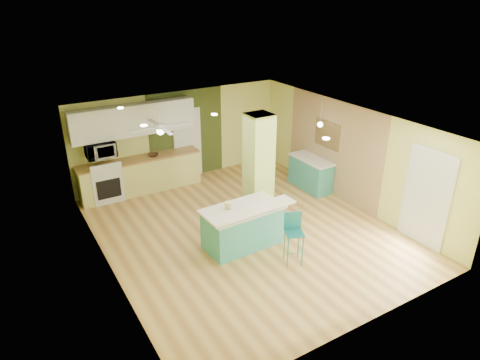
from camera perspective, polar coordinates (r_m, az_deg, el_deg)
name	(u,v)px	position (r m, az deg, el deg)	size (l,w,h in m)	color
floor	(245,231)	(9.73, 0.74, -6.78)	(6.00, 7.00, 0.01)	#A7753A
ceiling	(246,124)	(8.71, 0.83, 7.52)	(6.00, 7.00, 0.01)	white
wall_back	(180,136)	(12.07, -8.02, 5.85)	(6.00, 0.01, 2.50)	#DADD76
wall_front	(368,263)	(6.80, 16.72, -10.49)	(6.00, 0.01, 2.50)	#DADD76
wall_left	(105,215)	(8.15, -17.59, -4.49)	(0.01, 7.00, 2.50)	#DADD76
wall_right	(349,155)	(10.91, 14.37, 3.31)	(0.01, 7.00, 2.50)	#DADD76
wood_panel	(332,148)	(11.30, 12.19, 4.25)	(0.02, 3.40, 2.50)	#947554
olive_accent	(187,135)	(12.13, -7.12, 6.00)	(2.20, 0.02, 2.50)	#3B481C
interior_door	(188,144)	(12.19, -7.00, 4.84)	(0.82, 0.05, 2.00)	white
french_door	(426,198)	(9.63, 23.60, -2.21)	(0.04, 1.08, 2.10)	white
column	(258,167)	(9.86, 2.48, 1.80)	(0.55, 0.55, 2.50)	#B9D261
kitchen_run	(141,175)	(11.67, -13.05, 0.68)	(3.25, 0.63, 0.94)	#D6D170
stove	(105,183)	(11.45, -17.51, -0.38)	(0.76, 0.66, 1.08)	silver
upper_cabinets	(134,120)	(11.28, -13.95, 7.79)	(3.20, 0.34, 0.80)	white
microwave	(101,150)	(11.13, -18.09, 3.81)	(0.70, 0.48, 0.39)	white
ceiling_fan	(160,127)	(10.10, -10.61, 6.96)	(1.41, 1.41, 0.61)	silver
pendant_lamp	(320,124)	(10.99, 10.64, 7.30)	(0.14, 0.14, 0.69)	silver
wall_decor	(327,135)	(11.33, 11.56, 5.96)	(0.03, 0.90, 0.70)	brown
peninsula	(243,226)	(8.98, 0.39, -6.14)	(1.92, 1.08, 1.02)	teal
bar_stool	(293,230)	(8.45, 7.13, -6.60)	(0.45, 0.45, 1.05)	teal
side_counter	(310,173)	(11.72, 9.38, 0.89)	(0.56, 1.33, 0.85)	teal
fruit_bowl	(153,155)	(11.56, -11.50, 3.29)	(0.27, 0.27, 0.07)	#3A2317
canister	(228,205)	(8.74, -1.60, -3.39)	(0.14, 0.14, 0.15)	yellow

